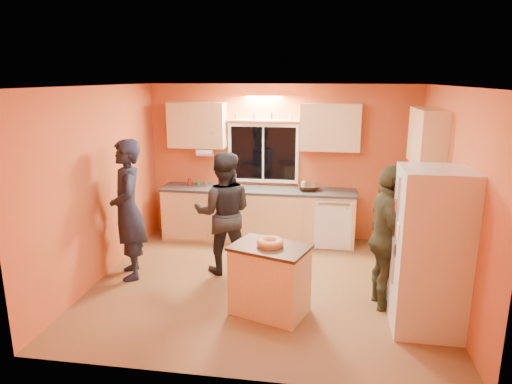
% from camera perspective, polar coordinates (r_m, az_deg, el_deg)
% --- Properties ---
extents(ground, '(4.50, 4.50, 0.00)m').
position_cam_1_polar(ground, '(6.25, 1.08, -11.46)').
color(ground, brown).
rests_on(ground, ground).
extents(room_shell, '(4.54, 4.04, 2.61)m').
position_cam_1_polar(room_shell, '(6.13, 2.79, 3.94)').
color(room_shell, '#DB6738').
rests_on(room_shell, ground).
extents(back_counter, '(4.23, 0.62, 0.90)m').
position_cam_1_polar(back_counter, '(7.66, 2.91, -2.94)').
color(back_counter, tan).
rests_on(back_counter, ground).
extents(right_counter, '(0.62, 1.84, 0.90)m').
position_cam_1_polar(right_counter, '(6.60, 18.85, -6.58)').
color(right_counter, tan).
rests_on(right_counter, ground).
extents(refrigerator, '(0.72, 0.70, 1.80)m').
position_cam_1_polar(refrigerator, '(5.24, 20.95, -6.95)').
color(refrigerator, silver).
rests_on(refrigerator, ground).
extents(island, '(1.00, 0.84, 0.83)m').
position_cam_1_polar(island, '(5.40, 1.74, -10.83)').
color(island, tan).
rests_on(island, ground).
extents(bundt_pastry, '(0.31, 0.31, 0.09)m').
position_cam_1_polar(bundt_pastry, '(5.23, 1.77, -6.31)').
color(bundt_pastry, tan).
rests_on(bundt_pastry, island).
extents(person_left, '(0.72, 0.83, 1.92)m').
position_cam_1_polar(person_left, '(6.42, -15.71, -2.17)').
color(person_left, black).
rests_on(person_left, ground).
extents(person_center, '(0.93, 0.77, 1.73)m').
position_cam_1_polar(person_center, '(6.38, -4.06, -2.65)').
color(person_center, black).
rests_on(person_center, ground).
extents(person_right, '(0.58, 1.07, 1.74)m').
position_cam_1_polar(person_right, '(5.58, 16.09, -5.61)').
color(person_right, '#303320').
rests_on(person_right, ground).
extents(mixing_bowl, '(0.43, 0.43, 0.09)m').
position_cam_1_polar(mixing_bowl, '(7.53, 6.60, 0.56)').
color(mixing_bowl, black).
rests_on(mixing_bowl, back_counter).
extents(utensil_crock, '(0.14, 0.14, 0.17)m').
position_cam_1_polar(utensil_crock, '(7.64, -3.83, 1.14)').
color(utensil_crock, beige).
rests_on(utensil_crock, back_counter).
extents(potted_plant, '(0.30, 0.27, 0.28)m').
position_cam_1_polar(potted_plant, '(6.40, 19.72, -1.76)').
color(potted_plant, gray).
rests_on(potted_plant, right_counter).
extents(red_box, '(0.17, 0.14, 0.07)m').
position_cam_1_polar(red_box, '(7.17, 18.15, -0.84)').
color(red_box, '#AA1F1A').
rests_on(red_box, right_counter).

